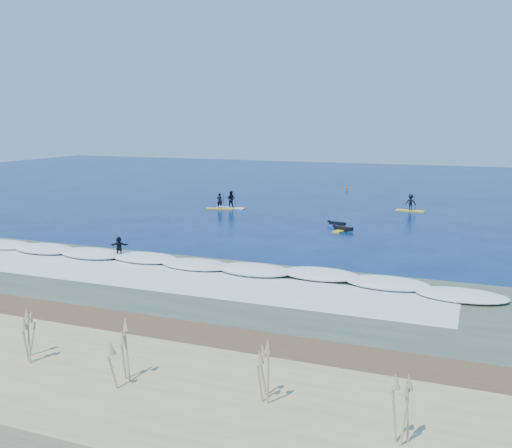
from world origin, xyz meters
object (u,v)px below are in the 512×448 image
at_px(sup_paddler_right, 411,204).
at_px(prone_paddler_near, 342,229).
at_px(sup_paddler_left, 220,203).
at_px(wave_surfer, 119,247).
at_px(marker_buoy, 347,189).
at_px(sup_paddler_center, 231,201).
at_px(prone_paddler_far, 337,224).

relative_size(sup_paddler_right, prone_paddler_near, 1.19).
bearing_deg(prone_paddler_near, sup_paddler_left, 81.48).
relative_size(sup_paddler_right, wave_surfer, 1.48).
height_order(sup_paddler_right, wave_surfer, sup_paddler_right).
relative_size(wave_surfer, marker_buoy, 3.19).
relative_size(sup_paddler_center, prone_paddler_near, 1.24).
xyz_separation_m(sup_paddler_left, marker_buoy, (9.00, 19.93, -0.35)).
bearing_deg(marker_buoy, prone_paddler_near, -78.09).
bearing_deg(marker_buoy, prone_paddler_far, -79.39).
distance_m(prone_paddler_far, marker_buoy, 25.00).
xyz_separation_m(sup_paddler_left, sup_paddler_center, (0.86, 0.96, 0.18)).
bearing_deg(sup_paddler_left, wave_surfer, -95.71).
bearing_deg(sup_paddler_right, sup_paddler_left, -156.57).
relative_size(sup_paddler_left, prone_paddler_far, 1.29).
distance_m(sup_paddler_center, prone_paddler_far, 13.93).
distance_m(sup_paddler_right, marker_buoy, 16.99).
distance_m(sup_paddler_center, prone_paddler_near, 15.84).
bearing_deg(sup_paddler_center, sup_paddler_left, -131.49).
relative_size(sup_paddler_left, wave_surfer, 1.47).
bearing_deg(wave_surfer, marker_buoy, 59.50).
height_order(sup_paddler_center, wave_surfer, sup_paddler_center).
relative_size(sup_paddler_center, prone_paddler_far, 1.36).
bearing_deg(prone_paddler_far, sup_paddler_center, 77.75).
bearing_deg(marker_buoy, wave_surfer, -98.34).
bearing_deg(marker_buoy, sup_paddler_center, -113.22).
xyz_separation_m(sup_paddler_center, marker_buoy, (8.14, 18.97, -0.53)).
relative_size(sup_paddler_left, marker_buoy, 4.68).
distance_m(sup_paddler_center, sup_paddler_right, 18.57).
xyz_separation_m(prone_paddler_near, wave_surfer, (-11.79, -15.18, 0.62)).
bearing_deg(prone_paddler_far, marker_buoy, 22.12).
height_order(sup_paddler_center, prone_paddler_far, sup_paddler_center).
relative_size(sup_paddler_center, marker_buoy, 4.95).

